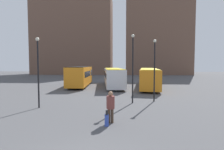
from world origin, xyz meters
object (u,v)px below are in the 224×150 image
Objects in this scene: traveler at (111,104)px; bus_2 at (149,77)px; lamp_post_1 at (38,66)px; bus_1 at (113,77)px; suitcase at (107,120)px; lamp_post_0 at (154,65)px; bus_0 at (80,76)px; lamp_post_2 at (133,63)px.

bus_2 is at bearing -23.73° from traveler.
traveler is at bearing -28.71° from lamp_post_1.
suitcase is (0.56, -17.34, -1.21)m from bus_1.
lamp_post_1 is (-10.43, -12.97, 1.70)m from bus_2.
lamp_post_0 is at bearing -179.01° from bus_2.
bus_0 is 10.52m from bus_2.
lamp_post_2 is at bearing -24.63° from suitcase.
suitcase is at bearing 151.06° from traveler.
traveler is 2.06× the size of suitcase.
traveler is (-4.58, -16.17, -0.43)m from bus_2.
bus_1 is 0.93× the size of bus_2.
bus_1 is at bearing -93.29° from bus_0.
bus_1 is at bearing 111.98° from lamp_post_0.
bus_2 is 13.95× the size of suitcase.
lamp_post_2 reaches higher than lamp_post_0.
bus_2 is (5.33, -0.69, 0.00)m from bus_1.
lamp_post_1 is at bearing 53.38° from traveler.
bus_1 is 14.68m from lamp_post_1.
bus_1 is at bearing 69.54° from lamp_post_1.
lamp_post_1 reaches higher than suitcase.
traveler is 0.34× the size of lamp_post_1.
bus_1 is 17.40m from suitcase.
traveler is 6.99m from lamp_post_1.
bus_0 is 1.68× the size of lamp_post_0.
bus_2 is 10.22m from lamp_post_0.
lamp_post_1 reaches higher than bus_2.
traveler is at bearing -164.27° from bus_0.
lamp_post_2 reaches higher than bus_0.
lamp_post_1 is at bearing -162.55° from lamp_post_0.
bus_2 is 6.77× the size of traveler.
bus_2 is 2.28× the size of lamp_post_1.
lamp_post_2 is (7.48, -11.50, 1.84)m from bus_0.
lamp_post_0 is (-1.01, -10.01, 1.80)m from bus_2.
bus_2 is at bearing -23.89° from suitcase.
bus_1 is at bearing 89.35° from bus_2.
traveler is 0.33× the size of lamp_post_0.
traveler is 7.46m from lamp_post_0.
lamp_post_0 is (3.58, 6.16, 2.23)m from traveler.
bus_0 reaches higher than bus_1.
bus_0 is 1.58× the size of lamp_post_2.
traveler is at bearing 170.92° from bus_2.
lamp_post_2 is (1.56, 5.33, 2.41)m from traveler.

